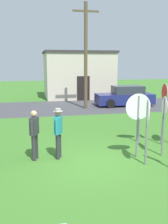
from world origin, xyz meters
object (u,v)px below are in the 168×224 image
stop_sign_center_cluster (164,116)px  person_in_blue (58,130)px  person_near_signs (34,132)px  stop_sign_far_back (164,104)px  stop_sign_low_front (140,111)px  stop_sign_nearest (147,120)px  utility_pole (86,54)px  stop_sign_tallest (138,114)px  parked_car_on_street (125,97)px

stop_sign_center_cluster → person_in_blue: size_ratio=1.21×
person_near_signs → person_in_blue: bearing=-2.8°
person_near_signs → stop_sign_far_back: bearing=6.9°
stop_sign_low_front → stop_sign_nearest: bearing=-108.7°
utility_pole → stop_sign_far_back: size_ratio=2.96×
stop_sign_nearest → stop_sign_far_back: bearing=49.4°
stop_sign_low_front → person_near_signs: bearing=-165.9°
person_near_signs → stop_sign_center_cluster: bearing=-7.4°
utility_pole → stop_sign_nearest: (-0.35, -10.59, -2.33)m
person_in_blue → person_near_signs: bearing=177.2°
stop_sign_tallest → stop_sign_center_cluster: size_ratio=1.05×
stop_sign_far_back → person_in_blue: 4.32m
person_near_signs → stop_sign_nearest: bearing=-19.1°
stop_sign_center_cluster → person_in_blue: stop_sign_center_cluster is taller
utility_pole → stop_sign_center_cluster: (0.57, -9.96, -2.36)m
parked_car_on_street → utility_pole: bearing=-169.2°
stop_sign_center_cluster → parked_car_on_street: bearing=75.9°
stop_sign_nearest → stop_sign_far_back: 2.39m
stop_sign_low_front → person_near_signs: 4.38m
stop_sign_tallest → stop_sign_nearest: bearing=-89.2°
stop_sign_nearest → person_in_blue: size_ratio=1.23×
parked_car_on_street → stop_sign_tallest: (-3.58, -10.51, 0.84)m
utility_pole → person_near_signs: bearing=-112.1°
person_in_blue → parked_car_on_street: bearing=58.1°
stop_sign_nearest → stop_sign_tallest: bearing=90.8°
stop_sign_center_cluster → person_in_blue: bearing=171.6°
stop_sign_far_back → stop_sign_center_cluster: 1.34m
utility_pole → person_near_signs: 10.53m
stop_sign_nearest → stop_sign_center_cluster: 1.12m
stop_sign_tallest → person_in_blue: (-2.66, 0.46, -0.55)m
stop_sign_tallest → stop_sign_far_back: 1.91m
utility_pole → person_in_blue: bearing=-107.8°
utility_pole → stop_sign_center_cluster: utility_pole is taller
stop_sign_far_back → person_near_signs: stop_sign_far_back is taller
utility_pole → stop_sign_tallest: (-0.36, -9.89, -2.27)m
parked_car_on_street → person_near_signs: person_near_signs is taller
stop_sign_far_back → stop_sign_low_front: size_ratio=1.28×
stop_sign_far_back → parked_car_on_street: bearing=77.9°
person_in_blue → stop_sign_center_cluster: bearing=-8.4°
stop_sign_center_cluster → stop_sign_low_front: size_ratio=1.10×
utility_pole → stop_sign_tallest: bearing=-92.1°
utility_pole → stop_sign_nearest: 10.85m
parked_car_on_street → stop_sign_tallest: bearing=-108.8°
stop_sign_nearest → stop_sign_tallest: size_ratio=0.96×
utility_pole → stop_sign_far_back: (1.20, -8.79, -2.16)m
stop_sign_nearest → person_near_signs: (-3.46, 1.20, -0.52)m
utility_pole → person_in_blue: (-3.02, -9.43, -2.82)m
utility_pole → parked_car_on_street: (3.22, 0.62, -3.11)m
stop_sign_tallest → stop_sign_center_cluster: stop_sign_tallest is taller
stop_sign_far_back → stop_sign_low_front: (-0.78, 0.46, -0.33)m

